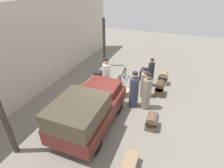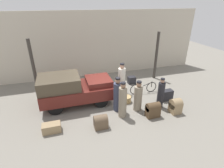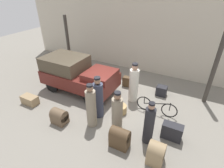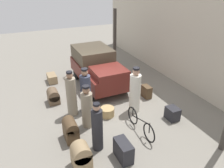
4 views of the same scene
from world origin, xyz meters
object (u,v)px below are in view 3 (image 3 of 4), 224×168
at_px(wicker_basket, 120,109).
at_px(conductor_in_dark_uniform, 91,107).
at_px(truck, 77,73).
at_px(trunk_barrel_dark, 59,116).
at_px(trunk_umber_medium, 30,100).
at_px(suitcase_small_leather, 128,82).
at_px(bicycle, 156,107).
at_px(suitcase_black_upright, 172,132).
at_px(porter_lifting_near_truck, 149,124).
at_px(trunk_large_brown, 120,137).
at_px(suitcase_tan_flat, 161,91).
at_px(porter_standing_middle, 117,112).
at_px(trunk_wicker_pale, 156,153).
at_px(porter_with_bicycle, 98,99).
at_px(porter_carrying_trunk, 134,84).

relative_size(wicker_basket, conductor_in_dark_uniform, 0.30).
distance_m(truck, trunk_barrel_dark, 2.59).
bearing_deg(conductor_in_dark_uniform, trunk_barrel_dark, -157.08).
bearing_deg(trunk_umber_medium, truck, 60.20).
height_order(wicker_basket, suitcase_small_leather, suitcase_small_leather).
height_order(bicycle, trunk_barrel_dark, bicycle).
bearing_deg(suitcase_black_upright, porter_lifting_near_truck, -143.91).
bearing_deg(trunk_large_brown, suitcase_tan_flat, 82.84).
distance_m(bicycle, trunk_umber_medium, 5.59).
xyz_separation_m(porter_standing_middle, trunk_wicker_pale, (1.69, -0.76, -0.34)).
bearing_deg(truck, bicycle, -0.53).
height_order(bicycle, suitcase_black_upright, bicycle).
distance_m(truck, wicker_basket, 2.91).
distance_m(wicker_basket, conductor_in_dark_uniform, 1.49).
relative_size(trunk_large_brown, trunk_umber_medium, 0.98).
bearing_deg(suitcase_tan_flat, trunk_wicker_pale, -78.61).
distance_m(bicycle, trunk_barrel_dark, 3.92).
xyz_separation_m(porter_standing_middle, trunk_large_brown, (0.46, -0.73, -0.34)).
bearing_deg(porter_standing_middle, suitcase_black_upright, 12.51).
bearing_deg(porter_standing_middle, porter_lifting_near_truck, -4.30).
height_order(conductor_in_dark_uniform, trunk_large_brown, conductor_in_dark_uniform).
xyz_separation_m(truck, trunk_umber_medium, (-1.16, -2.03, -0.72)).
bearing_deg(wicker_basket, suitcase_black_upright, -11.46).
relative_size(conductor_in_dark_uniform, porter_with_bicycle, 1.00).
distance_m(bicycle, porter_lifting_near_truck, 1.67).
bearing_deg(porter_lifting_near_truck, suitcase_small_leather, 123.89).
distance_m(trunk_large_brown, trunk_umber_medium, 4.63).
xyz_separation_m(truck, suitcase_small_leather, (2.13, 1.45, -0.64)).
relative_size(conductor_in_dark_uniform, porter_carrying_trunk, 0.97).
height_order(truck, trunk_wicker_pale, truck).
xyz_separation_m(porter_lifting_near_truck, suitcase_black_upright, (0.71, 0.52, -0.45)).
bearing_deg(trunk_large_brown, bicycle, 74.90).
bearing_deg(conductor_in_dark_uniform, porter_lifting_near_truck, 5.51).
bearing_deg(porter_lifting_near_truck, porter_carrying_trunk, 123.36).
distance_m(suitcase_small_leather, trunk_umber_medium, 4.79).
xyz_separation_m(truck, conductor_in_dark_uniform, (2.07, -1.85, -0.09)).
height_order(suitcase_tan_flat, trunk_wicker_pale, trunk_wicker_pale).
relative_size(porter_lifting_near_truck, suitcase_black_upright, 2.35).
bearing_deg(porter_standing_middle, trunk_umber_medium, -173.47).
height_order(porter_with_bicycle, suitcase_small_leather, porter_with_bicycle).
relative_size(bicycle, trunk_wicker_pale, 2.26).
height_order(truck, wicker_basket, truck).
relative_size(suitcase_black_upright, suitcase_small_leather, 1.29).
bearing_deg(trunk_large_brown, truck, 146.52).
distance_m(truck, porter_carrying_trunk, 2.88).
distance_m(porter_carrying_trunk, porter_standing_middle, 1.99).
height_order(porter_carrying_trunk, trunk_barrel_dark, porter_carrying_trunk).
bearing_deg(wicker_basket, porter_lifting_near_truck, -33.05).
height_order(porter_lifting_near_truck, suitcase_black_upright, porter_lifting_near_truck).
distance_m(porter_lifting_near_truck, suitcase_tan_flat, 3.13).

